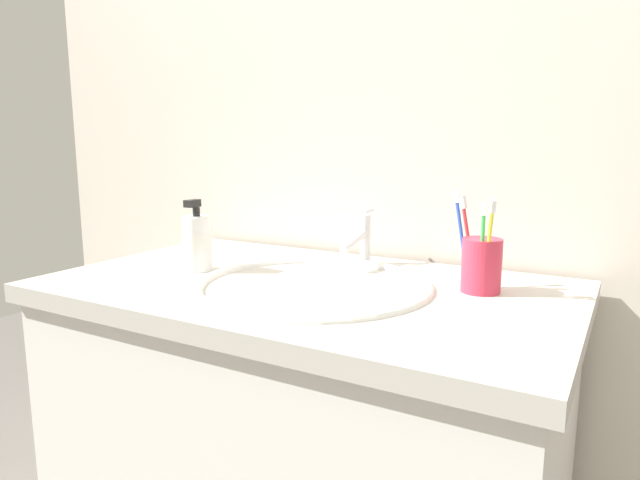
# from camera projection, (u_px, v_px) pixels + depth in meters

# --- Properties ---
(tiled_wall_back) EXTENTS (2.26, 0.04, 2.40)m
(tiled_wall_back) POSITION_uv_depth(u_px,v_px,m) (378.00, 119.00, 1.39)
(tiled_wall_back) COLOR beige
(tiled_wall_back) RESTS_ON ground
(vanity_counter) EXTENTS (1.06, 0.63, 0.86)m
(vanity_counter) POSITION_uv_depth(u_px,v_px,m) (306.00, 472.00, 1.22)
(vanity_counter) COLOR silver
(vanity_counter) RESTS_ON ground
(sink_basin) EXTENTS (0.48, 0.48, 0.12)m
(sink_basin) POSITION_uv_depth(u_px,v_px,m) (313.00, 306.00, 1.12)
(sink_basin) COLOR white
(sink_basin) RESTS_ON vanity_counter
(faucet) EXTENTS (0.02, 0.16, 0.13)m
(faucet) POSITION_uv_depth(u_px,v_px,m) (362.00, 239.00, 1.30)
(faucet) COLOR silver
(faucet) RESTS_ON sink_basin
(toothbrush_cup) EXTENTS (0.08, 0.08, 0.10)m
(toothbrush_cup) POSITION_uv_depth(u_px,v_px,m) (481.00, 265.00, 1.07)
(toothbrush_cup) COLOR #D8334C
(toothbrush_cup) RESTS_ON vanity_counter
(toothbrush_blue) EXTENTS (0.04, 0.01, 0.19)m
(toothbrush_blue) POSITION_uv_depth(u_px,v_px,m) (461.00, 233.00, 1.08)
(toothbrush_blue) COLOR blue
(toothbrush_blue) RESTS_ON toothbrush_cup
(toothbrush_green) EXTENTS (0.01, 0.03, 0.17)m
(toothbrush_green) POSITION_uv_depth(u_px,v_px,m) (483.00, 241.00, 1.03)
(toothbrush_green) COLOR green
(toothbrush_green) RESTS_ON toothbrush_cup
(toothbrush_yellow) EXTENTS (0.03, 0.05, 0.18)m
(toothbrush_yellow) POSITION_uv_depth(u_px,v_px,m) (489.00, 240.00, 1.03)
(toothbrush_yellow) COLOR yellow
(toothbrush_yellow) RESTS_ON toothbrush_cup
(toothbrush_red) EXTENTS (0.05, 0.03, 0.17)m
(toothbrush_red) POSITION_uv_depth(u_px,v_px,m) (468.00, 235.00, 1.10)
(toothbrush_red) COLOR red
(toothbrush_red) RESTS_ON toothbrush_cup
(soap_dispenser) EXTENTS (0.07, 0.07, 0.16)m
(soap_dispenser) POSITION_uv_depth(u_px,v_px,m) (197.00, 242.00, 1.25)
(soap_dispenser) COLOR white
(soap_dispenser) RESTS_ON vanity_counter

